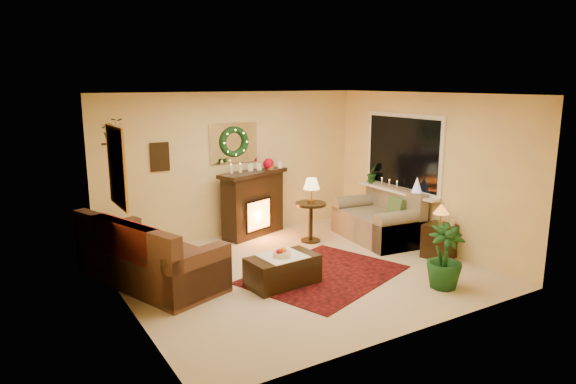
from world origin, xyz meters
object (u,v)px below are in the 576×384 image
end_table_square (440,241)px  coffee_table (283,270)px  loveseat (377,217)px  side_table_round (311,224)px  fireplace (253,206)px  sofa (150,253)px

end_table_square → coffee_table: 2.75m
loveseat → side_table_round: size_ratio=2.29×
coffee_table → loveseat: bearing=15.8°
loveseat → coffee_table: 2.68m
loveseat → side_table_round: bearing=160.4°
loveseat → end_table_square: size_ratio=2.95×
fireplace → end_table_square: size_ratio=2.26×
loveseat → end_table_square: bearing=-73.5°
sofa → coffee_table: size_ratio=2.28×
sofa → fireplace: (2.28, 1.29, 0.12)m
end_table_square → sofa: bearing=162.3°
fireplace → loveseat: size_ratio=0.76×
side_table_round → end_table_square: side_table_round is taller
sofa → side_table_round: (2.96, 0.41, -0.11)m
end_table_square → coffee_table: (-2.73, 0.32, -0.06)m
side_table_round → end_table_square: (1.30, -1.77, -0.05)m
fireplace → loveseat: bearing=-57.4°
sofa → fireplace: fireplace is taller
fireplace → coffee_table: size_ratio=1.25×
side_table_round → end_table_square: size_ratio=1.29×
fireplace → end_table_square: fireplace is taller
coffee_table → side_table_round: bearing=40.7°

